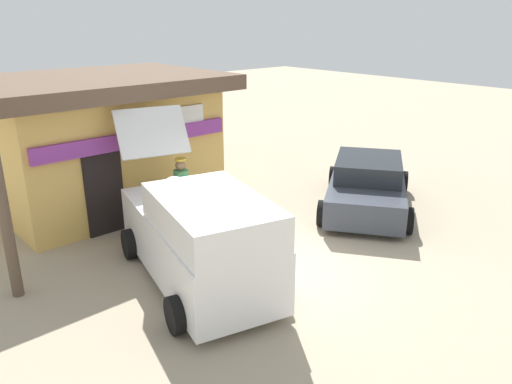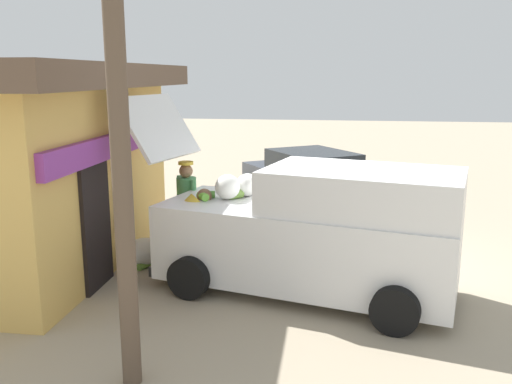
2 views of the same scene
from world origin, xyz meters
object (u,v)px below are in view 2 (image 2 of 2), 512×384
at_px(storefront_bar, 11,162).
at_px(delivery_van, 316,231).
at_px(customer_bending, 184,226).
at_px(paint_bucket, 215,226).
at_px(parked_sedan, 312,180).
at_px(vendor_standing, 187,204).
at_px(unloaded_banana_pile, 143,253).

height_order(storefront_bar, delivery_van, storefront_bar).
bearing_deg(delivery_van, storefront_bar, 83.03).
relative_size(delivery_van, customer_bending, 3.56).
bearing_deg(paint_bucket, parked_sedan, -33.74).
distance_m(vendor_standing, unloaded_banana_pile, 1.12).
relative_size(storefront_bar, delivery_van, 1.16).
bearing_deg(parked_sedan, customer_bending, 162.11).
height_order(delivery_van, vendor_standing, delivery_van).
xyz_separation_m(storefront_bar, delivery_van, (-0.63, -5.18, -0.81)).
bearing_deg(customer_bending, unloaded_banana_pile, 57.20).
distance_m(storefront_bar, delivery_van, 5.28).
bearing_deg(unloaded_banana_pile, customer_bending, -122.80).
height_order(storefront_bar, unloaded_banana_pile, storefront_bar).
bearing_deg(storefront_bar, customer_bending, -98.68).
height_order(delivery_van, customer_bending, delivery_van).
xyz_separation_m(parked_sedan, vendor_standing, (-4.42, 1.97, 0.37)).
relative_size(delivery_van, unloaded_banana_pile, 5.40).
height_order(parked_sedan, paint_bucket, parked_sedan).
bearing_deg(paint_bucket, storefront_bar, 125.41).
relative_size(delivery_van, vendor_standing, 2.97).
xyz_separation_m(storefront_bar, customer_bending, (-0.48, -3.13, -0.86)).
xyz_separation_m(storefront_bar, unloaded_banana_pile, (0.11, -2.23, -1.54)).
relative_size(customer_bending, unloaded_banana_pile, 1.52).
distance_m(storefront_bar, paint_bucket, 4.04).
distance_m(customer_bending, unloaded_banana_pile, 1.27).
bearing_deg(customer_bending, paint_bucket, 2.41).
distance_m(delivery_van, unloaded_banana_pile, 3.13).
height_order(storefront_bar, vendor_standing, storefront_bar).
bearing_deg(unloaded_banana_pile, paint_bucket, -21.26).
xyz_separation_m(delivery_van, customer_bending, (0.16, 2.05, -0.05)).
relative_size(storefront_bar, unloaded_banana_pile, 6.29).
bearing_deg(customer_bending, delivery_van, -94.35).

